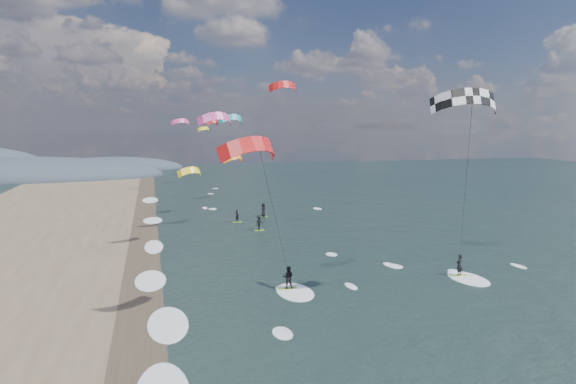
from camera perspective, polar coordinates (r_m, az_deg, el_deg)
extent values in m
plane|color=black|center=(28.10, 9.14, -17.52)|extent=(260.00, 260.00, 0.00)
cube|color=#382D23|center=(35.05, -17.04, -12.52)|extent=(3.00, 240.00, 0.00)
ellipsoid|color=#3D4756|center=(126.88, -29.09, 1.39)|extent=(64.00, 24.00, 10.00)
ellipsoid|color=#3D4756|center=(143.85, -20.30, 2.53)|extent=(40.00, 18.00, 7.00)
cube|color=#87C723|center=(41.70, 19.58, -9.31)|extent=(1.40, 0.42, 0.06)
imported|color=black|center=(41.45, 19.63, -8.13)|extent=(0.74, 0.62, 1.72)
ellipsoid|color=white|center=(41.26, 20.57, -9.58)|extent=(2.60, 4.20, 0.12)
cylinder|color=black|center=(36.61, 20.28, 0.42)|extent=(0.02, 0.02, 14.48)
cube|color=#87C723|center=(36.38, 0.01, -11.37)|extent=(1.33, 0.41, 0.06)
imported|color=black|center=(36.10, 0.01, -10.06)|extent=(0.99, 0.88, 1.68)
ellipsoid|color=white|center=(35.74, 0.84, -11.78)|extent=(2.60, 4.20, 0.12)
cylinder|color=black|center=(31.55, -1.55, -2.85)|extent=(0.02, 0.02, 11.92)
cube|color=#87C723|center=(56.04, -3.41, -4.53)|extent=(1.10, 0.35, 0.05)
imported|color=black|center=(55.86, -3.41, -3.65)|extent=(1.28, 1.12, 1.72)
cube|color=#87C723|center=(64.37, -2.94, -2.92)|extent=(1.10, 0.35, 0.05)
imported|color=black|center=(64.21, -2.94, -2.11)|extent=(0.88, 1.03, 1.78)
cube|color=#87C723|center=(60.98, -6.04, -3.55)|extent=(1.10, 0.35, 0.05)
imported|color=black|center=(60.83, -6.05, -2.81)|extent=(0.60, 0.67, 1.55)
ellipsoid|color=white|center=(31.31, -14.90, -14.96)|extent=(2.40, 5.40, 0.11)
ellipsoid|color=white|center=(39.77, -15.17, -10.00)|extent=(2.40, 5.40, 0.11)
ellipsoid|color=white|center=(50.37, -15.37, -6.24)|extent=(2.40, 5.40, 0.11)
ellipsoid|color=white|center=(64.06, -15.52, -3.27)|extent=(2.40, 5.40, 0.11)
ellipsoid|color=white|center=(81.81, -15.64, -0.92)|extent=(2.40, 5.40, 0.11)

